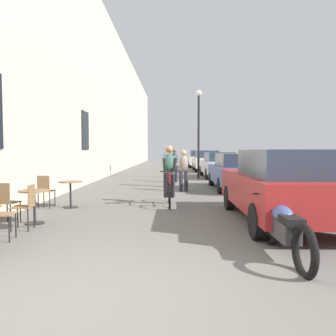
% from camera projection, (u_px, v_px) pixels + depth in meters
% --- Properties ---
extents(ground_plane, '(88.00, 88.00, 0.00)m').
position_uv_depth(ground_plane, '(103.00, 300.00, 3.45)').
color(ground_plane, '#5B5954').
extents(building_facade_left, '(0.54, 68.00, 9.83)m').
position_uv_depth(building_facade_left, '(93.00, 86.00, 17.21)').
color(building_facade_left, '#B7AD99').
rests_on(building_facade_left, ground_plane).
extents(cafe_table_mid, '(0.64, 0.64, 0.72)m').
position_uv_depth(cafe_table_mid, '(34.00, 199.00, 7.02)').
color(cafe_table_mid, black).
rests_on(cafe_table_mid, ground_plane).
extents(cafe_chair_mid_toward_street, '(0.40, 0.40, 0.89)m').
position_uv_depth(cafe_chair_mid_toward_street, '(26.00, 204.00, 6.46)').
color(cafe_chair_mid_toward_street, black).
rests_on(cafe_chair_mid_toward_street, ground_plane).
extents(cafe_chair_mid_toward_wall, '(0.44, 0.44, 0.89)m').
position_uv_depth(cafe_chair_mid_toward_wall, '(6.00, 200.00, 6.95)').
color(cafe_chair_mid_toward_wall, black).
rests_on(cafe_chair_mid_toward_wall, ground_plane).
extents(cafe_table_far, '(0.64, 0.64, 0.72)m').
position_uv_depth(cafe_table_far, '(70.00, 189.00, 9.02)').
color(cafe_table_far, black).
rests_on(cafe_table_far, ground_plane).
extents(cafe_chair_far_toward_street, '(0.41, 0.41, 0.89)m').
position_uv_depth(cafe_chair_far_toward_street, '(45.00, 189.00, 8.96)').
color(cafe_chair_far_toward_street, black).
rests_on(cafe_chair_far_toward_street, ground_plane).
extents(cyclist_on_bicycle, '(0.52, 1.76, 1.74)m').
position_uv_depth(cyclist_on_bicycle, '(169.00, 177.00, 9.47)').
color(cyclist_on_bicycle, black).
rests_on(cyclist_on_bicycle, ground_plane).
extents(pedestrian_near, '(0.34, 0.24, 1.60)m').
position_uv_depth(pedestrian_near, '(184.00, 168.00, 12.57)').
color(pedestrian_near, '#26262D').
rests_on(pedestrian_near, ground_plane).
extents(pedestrian_mid, '(0.35, 0.25, 1.77)m').
position_uv_depth(pedestrian_mid, '(167.00, 164.00, 14.17)').
color(pedestrian_mid, '#26262D').
rests_on(pedestrian_mid, ground_plane).
extents(pedestrian_far, '(0.34, 0.25, 1.68)m').
position_uv_depth(pedestrian_far, '(174.00, 163.00, 16.27)').
color(pedestrian_far, '#26262D').
rests_on(pedestrian_far, ground_plane).
extents(street_lamp, '(0.32, 0.32, 4.90)m').
position_uv_depth(street_lamp, '(199.00, 123.00, 18.27)').
color(street_lamp, black).
rests_on(street_lamp, ground_plane).
extents(parked_car_nearest, '(1.90, 4.46, 1.58)m').
position_uv_depth(parked_car_nearest, '(281.00, 185.00, 7.08)').
color(parked_car_nearest, maroon).
rests_on(parked_car_nearest, ground_plane).
extents(parked_car_second, '(1.74, 4.07, 1.44)m').
position_uv_depth(parked_car_second, '(235.00, 171.00, 13.12)').
color(parked_car_second, '#384C84').
rests_on(parked_car_second, ground_plane).
extents(parked_car_third, '(1.84, 4.16, 1.46)m').
position_uv_depth(parked_car_third, '(218.00, 164.00, 18.92)').
color(parked_car_third, '#B7B7BC').
rests_on(parked_car_third, ground_plane).
extents(parked_car_fourth, '(1.87, 4.39, 1.56)m').
position_uv_depth(parked_car_fourth, '(206.00, 161.00, 24.70)').
color(parked_car_fourth, beige).
rests_on(parked_car_fourth, ground_plane).
extents(parked_car_fifth, '(1.93, 4.43, 1.56)m').
position_uv_depth(parked_car_fifth, '(199.00, 159.00, 30.18)').
color(parked_car_fifth, beige).
rests_on(parked_car_fifth, ground_plane).
extents(parked_motorcycle, '(0.62, 2.15, 0.92)m').
position_uv_depth(parked_motorcycle, '(285.00, 230.00, 4.83)').
color(parked_motorcycle, black).
rests_on(parked_motorcycle, ground_plane).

